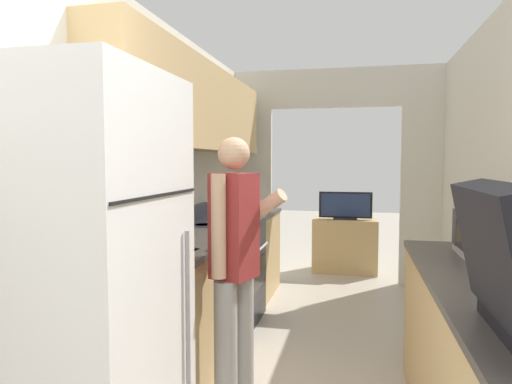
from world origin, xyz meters
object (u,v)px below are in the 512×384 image
at_px(microwave, 494,232).
at_px(television, 345,206).
at_px(range_oven, 223,272).
at_px(tv_cabinet, 345,245).
at_px(person, 234,268).
at_px(refrigerator, 85,288).

height_order(microwave, television, microwave).
xyz_separation_m(range_oven, tv_cabinet, (1.01, 2.10, -0.11)).
bearing_deg(person, refrigerator, 168.62).
xyz_separation_m(microwave, tv_cabinet, (-0.88, 3.21, -0.70)).
bearing_deg(person, tv_cabinet, 10.79).
height_order(tv_cabinet, television, television).
bearing_deg(television, range_oven, -116.09).
distance_m(refrigerator, microwave, 2.13).
distance_m(refrigerator, television, 4.32).
xyz_separation_m(range_oven, person, (0.48, -1.39, 0.38)).
bearing_deg(person, microwave, -59.17).
xyz_separation_m(person, television, (0.53, 3.46, 0.02)).
bearing_deg(refrigerator, television, 76.94).
relative_size(refrigerator, person, 1.15).
bearing_deg(microwave, refrigerator, -150.87).
distance_m(range_oven, person, 1.52).
bearing_deg(tv_cabinet, range_oven, -115.64).
bearing_deg(television, microwave, -74.43).
bearing_deg(range_oven, microwave, -30.33).
height_order(refrigerator, person, refrigerator).
xyz_separation_m(refrigerator, television, (0.98, 4.21, -0.04)).
xyz_separation_m(person, microwave, (1.41, 0.29, 0.21)).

